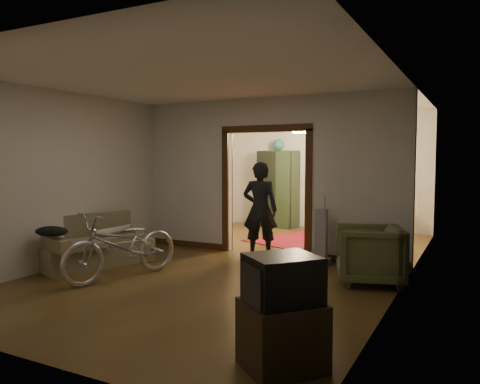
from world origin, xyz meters
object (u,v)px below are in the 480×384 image
Objects in this scene: sofa at (95,240)px; bicycle at (122,245)px; armchair at (370,254)px; person at (260,209)px; locker at (278,189)px; desk at (372,218)px.

bicycle reaches higher than sofa.
person is at bearing -131.40° from armchair.
sofa is 0.95× the size of bicycle.
locker is (-1.12, 3.49, 0.12)m from person.
bicycle is 1.81× the size of desk.
desk is at bearing 8.89° from locker.
sofa is 1.06× the size of person.
sofa is 1.10m from bicycle.
sofa reaches higher than armchair.
sofa is 1.73× the size of desk.
armchair is 2.32m from person.
person reaches higher than sofa.
bicycle is 3.51m from armchair.
sofa is 5.41m from locker.
locker is 1.87× the size of desk.
locker is (1.01, 5.29, 0.55)m from sofa.
sofa is at bearing 25.61° from person.
person is at bearing 59.48° from sofa.
desk is (1.24, 3.37, -0.46)m from person.
bicycle is at bearing -120.78° from desk.
sofa is 1.99× the size of armchair.
sofa is at bearing -96.08° from armchair.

